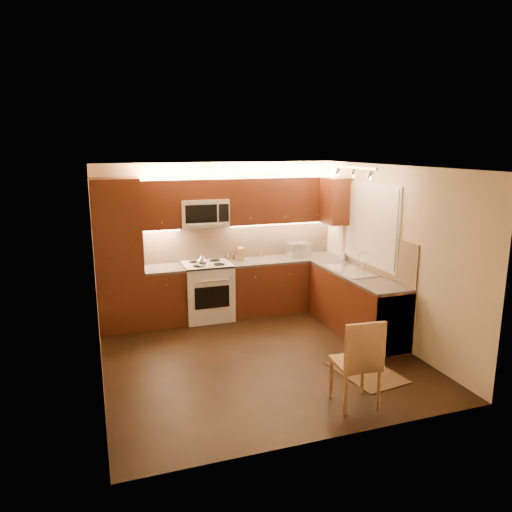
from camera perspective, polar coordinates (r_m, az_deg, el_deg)
name	(u,v)px	position (r m, az deg, el deg)	size (l,w,h in m)	color
floor	(259,356)	(6.65, 0.32, -11.67)	(4.00, 4.00, 0.01)	black
ceiling	(259,167)	(6.06, 0.35, 10.40)	(4.00, 4.00, 0.01)	beige
wall_back	(219,238)	(8.11, -4.32, 2.06)	(4.00, 0.01, 2.50)	beige
wall_front	(331,316)	(4.48, 8.84, -6.97)	(4.00, 0.01, 2.50)	beige
wall_left	(96,279)	(5.91, -18.32, -2.60)	(0.01, 4.00, 2.50)	beige
wall_right	(392,255)	(7.13, 15.68, 0.14)	(0.01, 4.00, 2.50)	beige
pantry	(118,255)	(7.60, -15.86, 0.11)	(0.70, 0.60, 2.30)	#42190E
base_cab_back_left	(164,296)	(7.84, -10.71, -4.69)	(0.62, 0.60, 0.86)	#42190E
counter_back_left	(163,269)	(7.71, -10.84, -1.50)	(0.62, 0.60, 0.04)	#312F2D
base_cab_back_right	(283,285)	(8.34, 3.24, -3.41)	(1.92, 0.60, 0.86)	#42190E
counter_back_right	(284,259)	(8.23, 3.27, -0.40)	(1.92, 0.60, 0.04)	#312F2D
base_cab_right	(356,304)	(7.51, 11.69, -5.50)	(0.60, 2.00, 0.86)	#42190E
counter_right	(358,275)	(7.39, 11.85, -2.18)	(0.60, 2.00, 0.04)	#312F2D
dishwasher	(382,319)	(6.95, 14.62, -7.16)	(0.58, 0.60, 0.84)	silver
backsplash_back	(240,240)	(8.20, -1.93, 1.86)	(3.30, 0.02, 0.60)	tan
backsplash_right	(376,253)	(7.46, 13.88, 0.39)	(0.02, 2.00, 0.60)	tan
upper_cab_back_left	(159,204)	(7.66, -11.29, 5.95)	(0.62, 0.35, 0.75)	#42190E
upper_cab_back_right	(282,200)	(8.18, 3.03, 6.60)	(1.92, 0.35, 0.75)	#42190E
upper_cab_bridge	(203,189)	(7.76, -6.26, 7.84)	(0.76, 0.35, 0.31)	#42190E
upper_cab_right_corner	(336,201)	(8.12, 9.34, 6.41)	(0.35, 0.50, 0.75)	#42190E
stove	(207,291)	(7.92, -5.74, -4.11)	(0.76, 0.65, 0.92)	silver
microwave	(204,213)	(7.78, -6.17, 5.08)	(0.76, 0.38, 0.44)	silver
window_frame	(371,225)	(7.51, 13.39, 3.61)	(0.03, 1.44, 1.24)	silver
window_blinds	(370,225)	(7.50, 13.26, 3.60)	(0.02, 1.36, 1.16)	silver
sink	(353,266)	(7.49, 11.30, -1.21)	(0.52, 0.86, 0.15)	silver
faucet	(363,261)	(7.56, 12.50, -0.54)	(0.20, 0.04, 0.30)	silver
track_light_bar	(353,167)	(7.08, 11.37, 10.17)	(0.04, 1.20, 0.03)	silver
kettle	(202,261)	(7.57, -6.37, -0.56)	(0.17, 0.17, 0.19)	silver
toaster_oven	(298,249)	(8.39, 4.92, 0.80)	(0.40, 0.30, 0.24)	silver
knife_block	(241,254)	(8.06, -1.78, 0.24)	(0.10, 0.15, 0.21)	#A9854C
spice_jar_a	(229,256)	(8.15, -3.23, -0.02)	(0.05, 0.05, 0.10)	silver
spice_jar_b	(233,257)	(8.09, -2.77, -0.14)	(0.04, 0.04, 0.09)	olive
spice_jar_c	(236,256)	(8.18, -2.38, 0.04)	(0.04, 0.04, 0.10)	silver
spice_jar_d	(260,254)	(8.32, 0.53, 0.26)	(0.05, 0.05, 0.10)	#AE6B34
soap_bottle	(343,255)	(8.18, 10.20, 0.13)	(0.08, 0.08, 0.18)	white
rug	(366,372)	(6.35, 12.79, -13.18)	(0.62, 0.94, 0.01)	black
dining_chair	(355,361)	(5.43, 11.60, -11.97)	(0.44, 0.44, 1.00)	#A9854C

